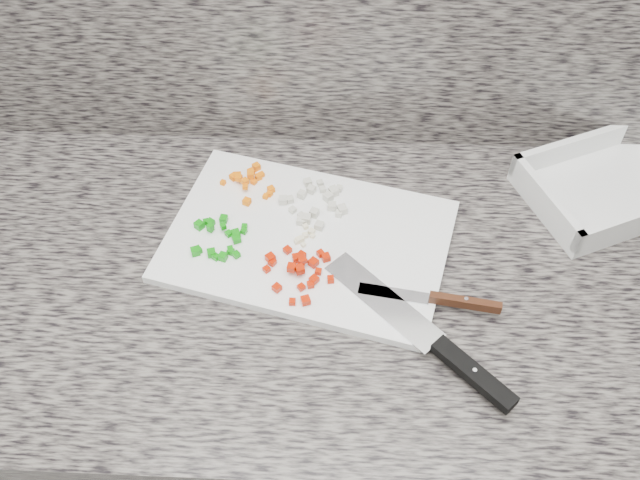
# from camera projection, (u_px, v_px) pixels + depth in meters

# --- Properties ---
(cabinet) EXTENTS (3.92, 0.62, 0.86)m
(cabinet) POSITION_uv_depth(u_px,v_px,m) (326.00, 412.00, 1.43)
(cabinet) COLOR beige
(cabinet) RESTS_ON ground
(countertop) EXTENTS (3.96, 0.64, 0.04)m
(countertop) POSITION_uv_depth(u_px,v_px,m) (328.00, 281.00, 1.08)
(countertop) COLOR #68625C
(countertop) RESTS_ON cabinet
(cutting_board) EXTENTS (0.48, 0.38, 0.01)m
(cutting_board) POSITION_uv_depth(u_px,v_px,m) (308.00, 241.00, 1.10)
(cutting_board) COLOR white
(cutting_board) RESTS_ON countertop
(carrot_pile) EXTENTS (0.09, 0.09, 0.02)m
(carrot_pile) POSITION_uv_depth(u_px,v_px,m) (250.00, 181.00, 1.16)
(carrot_pile) COLOR orange
(carrot_pile) RESTS_ON cutting_board
(onion_pile) EXTENTS (0.11, 0.11, 0.01)m
(onion_pile) POSITION_uv_depth(u_px,v_px,m) (316.00, 204.00, 1.13)
(onion_pile) COLOR beige
(onion_pile) RESTS_ON cutting_board
(green_pepper_pile) EXTENTS (0.08, 0.09, 0.02)m
(green_pepper_pile) POSITION_uv_depth(u_px,v_px,m) (218.00, 239.00, 1.09)
(green_pepper_pile) COLOR #0C860C
(green_pepper_pile) RESTS_ON cutting_board
(red_pepper_pile) EXTENTS (0.11, 0.11, 0.02)m
(red_pepper_pile) POSITION_uv_depth(u_px,v_px,m) (300.00, 269.00, 1.05)
(red_pepper_pile) COLOR #BC1B02
(red_pepper_pile) RESTS_ON cutting_board
(garlic_pile) EXTENTS (0.03, 0.05, 0.01)m
(garlic_pile) POSITION_uv_depth(u_px,v_px,m) (304.00, 236.00, 1.09)
(garlic_pile) COLOR beige
(garlic_pile) RESTS_ON cutting_board
(chef_knife) EXTENTS (0.26, 0.26, 0.02)m
(chef_knife) POSITION_uv_depth(u_px,v_px,m) (441.00, 347.00, 0.96)
(chef_knife) COLOR silver
(chef_knife) RESTS_ON cutting_board
(paring_knife) EXTENTS (0.20, 0.05, 0.02)m
(paring_knife) POSITION_uv_depth(u_px,v_px,m) (447.00, 300.00, 1.01)
(paring_knife) COLOR silver
(paring_knife) RESTS_ON cutting_board
(tray) EXTENTS (0.31, 0.28, 0.05)m
(tray) POSITION_uv_depth(u_px,v_px,m) (609.00, 187.00, 1.16)
(tray) COLOR white
(tray) RESTS_ON countertop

